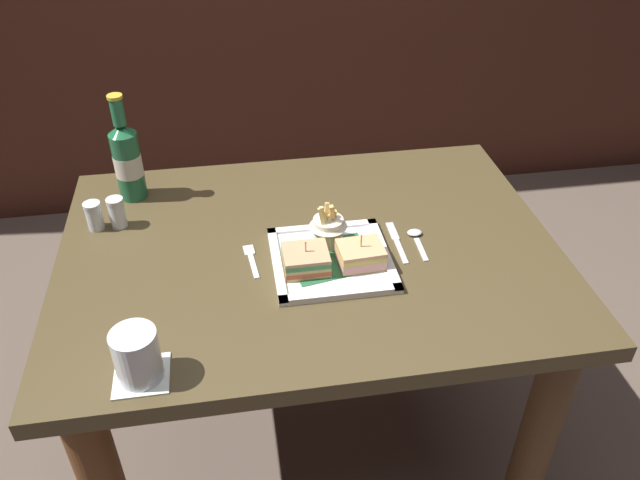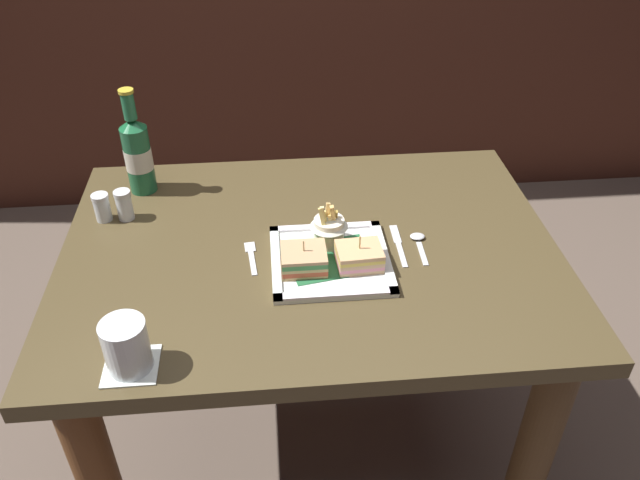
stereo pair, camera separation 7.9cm
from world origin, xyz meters
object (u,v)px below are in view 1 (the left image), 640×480
at_px(square_plate, 331,260).
at_px(salt_shaker, 95,217).
at_px(beer_bottle, 127,159).
at_px(water_glass, 138,358).
at_px(sandwich_half_right, 360,255).
at_px(sandwich_half_left, 306,260).
at_px(knife, 396,240).
at_px(fries_cup, 328,226).
at_px(pepper_shaker, 117,214).
at_px(spoon, 416,237).
at_px(fork, 251,259).
at_px(dining_table, 310,296).

xyz_separation_m(square_plate, salt_shaker, (-0.53, 0.22, 0.02)).
distance_m(beer_bottle, water_glass, 0.64).
distance_m(sandwich_half_right, salt_shaker, 0.64).
bearing_deg(sandwich_half_left, knife, 19.47).
relative_size(fries_cup, pepper_shaker, 1.47).
xyz_separation_m(knife, spoon, (0.05, 0.00, 0.00)).
bearing_deg(fork, dining_table, 11.41).
distance_m(sandwich_half_left, spoon, 0.29).
distance_m(water_glass, salt_shaker, 0.52).
height_order(sandwich_half_right, knife, sandwich_half_right).
distance_m(square_plate, fork, 0.18).
height_order(knife, salt_shaker, salt_shaker).
bearing_deg(sandwich_half_right, dining_table, 137.83).
bearing_deg(fries_cup, spoon, 0.15).
relative_size(square_plate, fries_cup, 2.31).
xyz_separation_m(sandwich_half_left, beer_bottle, (-0.39, 0.38, 0.07)).
xyz_separation_m(dining_table, knife, (0.21, -0.01, 0.15)).
bearing_deg(dining_table, beer_bottle, 145.20).
distance_m(fries_cup, salt_shaker, 0.56).
height_order(beer_bottle, knife, beer_bottle).
bearing_deg(knife, beer_bottle, 154.19).
bearing_deg(knife, square_plate, -161.68).
distance_m(sandwich_half_left, sandwich_half_right, 0.12).
relative_size(sandwich_half_right, water_glass, 1.00).
bearing_deg(knife, sandwich_half_right, -142.62).
relative_size(spoon, pepper_shaker, 1.54).
bearing_deg(square_plate, sandwich_half_right, -22.53).
distance_m(water_glass, spoon, 0.70).
bearing_deg(sandwich_half_left, square_plate, 22.53).
xyz_separation_m(sandwich_half_left, knife, (0.23, 0.08, -0.03)).
height_order(fork, spoon, spoon).
height_order(water_glass, fork, water_glass).
bearing_deg(spoon, water_glass, -151.41).
height_order(sandwich_half_right, fries_cup, fries_cup).
bearing_deg(spoon, pepper_shaker, 166.70).
bearing_deg(water_glass, dining_table, 43.65).
distance_m(knife, salt_shaker, 0.72).
distance_m(water_glass, knife, 0.65).
bearing_deg(fries_cup, pepper_shaker, 161.19).
xyz_separation_m(water_glass, salt_shaker, (-0.14, 0.50, -0.02)).
xyz_separation_m(beer_bottle, knife, (0.62, -0.30, -0.11)).
height_order(square_plate, salt_shaker, salt_shaker).
distance_m(square_plate, sandwich_half_left, 0.07).
bearing_deg(dining_table, knife, -3.16).
bearing_deg(square_plate, fork, 167.62).
distance_m(water_glass, pepper_shaker, 0.50).
relative_size(water_glass, pepper_shaker, 1.33).
bearing_deg(salt_shaker, square_plate, -22.55).
xyz_separation_m(sandwich_half_right, salt_shaker, (-0.59, 0.25, -0.00)).
bearing_deg(square_plate, knife, 18.32).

